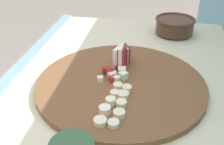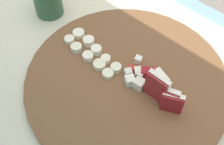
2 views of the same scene
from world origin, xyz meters
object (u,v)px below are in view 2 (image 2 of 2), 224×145
cutting_board (127,81)px  apple_wedge_fan (163,92)px  apple_dice_pile (139,76)px  banana_slice_rows (91,52)px

cutting_board → apple_wedge_fan: (-0.09, -0.01, 0.04)m
cutting_board → apple_wedge_fan: apple_wedge_fan is taller
apple_wedge_fan → apple_dice_pile: 0.07m
cutting_board → apple_dice_pile: size_ratio=5.53×
apple_wedge_fan → apple_dice_pile: (0.07, -0.01, -0.02)m
cutting_board → banana_slice_rows: (0.11, -0.00, 0.01)m
apple_wedge_fan → apple_dice_pile: size_ratio=1.11×
cutting_board → apple_wedge_fan: 0.09m
apple_dice_pile → banana_slice_rows: size_ratio=0.50×
apple_wedge_fan → banana_slice_rows: (0.19, 0.01, -0.02)m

